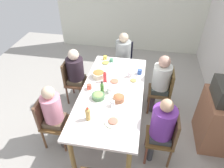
{
  "coord_description": "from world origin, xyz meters",
  "views": [
    {
      "loc": [
        2.48,
        0.44,
        2.88
      ],
      "look_at": [
        0.0,
        0.0,
        0.92
      ],
      "focal_mm": 32.61,
      "sensor_mm": 36.0,
      "label": 1
    }
  ],
  "objects_px": {
    "chair_0": "(166,136)",
    "cup_4": "(109,90)",
    "chair_3": "(123,59)",
    "cup_1": "(112,104)",
    "person_4": "(161,79)",
    "bottle_1": "(105,77)",
    "cup_2": "(89,87)",
    "cup_0": "(140,72)",
    "bowl_1": "(119,98)",
    "person_0": "(162,125)",
    "cup_6": "(105,58)",
    "dining_table": "(112,95)",
    "chair_4": "(164,89)",
    "bottle_0": "(102,87)",
    "plate_2": "(113,121)",
    "side_cabinet": "(215,121)",
    "plate_3": "(105,63)",
    "person_1": "(54,112)",
    "bowl_0": "(98,96)",
    "plate_1": "(115,82)",
    "bottle_2": "(88,114)",
    "chair_2": "(73,79)",
    "person_2": "(76,71)",
    "chair_1": "(50,119)",
    "cup_5": "(130,74)",
    "plate_0": "(133,81)",
    "bowl_2": "(99,74)"
  },
  "relations": [
    {
      "from": "cup_2",
      "to": "bowl_0",
      "type": "bearing_deg",
      "value": 46.13
    },
    {
      "from": "person_4",
      "to": "bottle_1",
      "type": "bearing_deg",
      "value": -72.8
    },
    {
      "from": "plate_2",
      "to": "side_cabinet",
      "type": "xyz_separation_m",
      "value": [
        -0.59,
        1.54,
        -0.33
      ]
    },
    {
      "from": "plate_3",
      "to": "side_cabinet",
      "type": "relative_size",
      "value": 0.27
    },
    {
      "from": "bowl_2",
      "to": "bottle_0",
      "type": "relative_size",
      "value": 1.16
    },
    {
      "from": "plate_2",
      "to": "bottle_1",
      "type": "xyz_separation_m",
      "value": [
        -0.88,
        -0.29,
        0.09
      ]
    },
    {
      "from": "chair_4",
      "to": "bottle_1",
      "type": "distance_m",
      "value": 1.14
    },
    {
      "from": "side_cabinet",
      "to": "plate_2",
      "type": "bearing_deg",
      "value": -69.06
    },
    {
      "from": "plate_3",
      "to": "bowl_1",
      "type": "height_order",
      "value": "bowl_1"
    },
    {
      "from": "plate_2",
      "to": "person_1",
      "type": "bearing_deg",
      "value": -96.61
    },
    {
      "from": "cup_5",
      "to": "side_cabinet",
      "type": "distance_m",
      "value": 1.56
    },
    {
      "from": "plate_0",
      "to": "bowl_2",
      "type": "height_order",
      "value": "bowl_2"
    },
    {
      "from": "side_cabinet",
      "to": "plate_1",
      "type": "bearing_deg",
      "value": -100.15
    },
    {
      "from": "person_1",
      "to": "cup_5",
      "type": "xyz_separation_m",
      "value": [
        -0.99,
        1.03,
        0.12
      ]
    },
    {
      "from": "plate_3",
      "to": "bowl_0",
      "type": "bearing_deg",
      "value": 5.05
    },
    {
      "from": "chair_0",
      "to": "bottle_0",
      "type": "height_order",
      "value": "bottle_0"
    },
    {
      "from": "bowl_0",
      "to": "chair_0",
      "type": "bearing_deg",
      "value": 72.05
    },
    {
      "from": "plate_0",
      "to": "bowl_2",
      "type": "xyz_separation_m",
      "value": [
        -0.03,
        -0.62,
        0.04
      ]
    },
    {
      "from": "plate_0",
      "to": "bowl_2",
      "type": "bearing_deg",
      "value": -92.78
    },
    {
      "from": "person_0",
      "to": "chair_3",
      "type": "height_order",
      "value": "person_0"
    },
    {
      "from": "plate_2",
      "to": "plate_3",
      "type": "height_order",
      "value": "same"
    },
    {
      "from": "person_2",
      "to": "cup_2",
      "type": "bearing_deg",
      "value": 37.28
    },
    {
      "from": "chair_3",
      "to": "cup_1",
      "type": "xyz_separation_m",
      "value": [
        1.78,
        0.06,
        0.3
      ]
    },
    {
      "from": "chair_3",
      "to": "cup_5",
      "type": "distance_m",
      "value": 1.07
    },
    {
      "from": "chair_3",
      "to": "plate_1",
      "type": "distance_m",
      "value": 1.24
    },
    {
      "from": "chair_1",
      "to": "plate_0",
      "type": "relative_size",
      "value": 4.44
    },
    {
      "from": "cup_4",
      "to": "cup_6",
      "type": "bearing_deg",
      "value": -164.37
    },
    {
      "from": "cup_0",
      "to": "cup_4",
      "type": "xyz_separation_m",
      "value": [
        0.6,
        -0.44,
        0.01
      ]
    },
    {
      "from": "cup_2",
      "to": "bottle_0",
      "type": "height_order",
      "value": "bottle_0"
    },
    {
      "from": "cup_4",
      "to": "cup_2",
      "type": "bearing_deg",
      "value": -94.27
    },
    {
      "from": "chair_0",
      "to": "cup_4",
      "type": "xyz_separation_m",
      "value": [
        -0.51,
        -0.92,
        0.3
      ]
    },
    {
      "from": "plate_0",
      "to": "plate_3",
      "type": "xyz_separation_m",
      "value": [
        -0.47,
        -0.59,
        -0.0
      ]
    },
    {
      "from": "person_0",
      "to": "cup_1",
      "type": "distance_m",
      "value": 0.76
    },
    {
      "from": "chair_4",
      "to": "bowl_0",
      "type": "xyz_separation_m",
      "value": [
        0.73,
        -1.06,
        0.3
      ]
    },
    {
      "from": "cup_6",
      "to": "chair_3",
      "type": "bearing_deg",
      "value": 148.16
    },
    {
      "from": "chair_2",
      "to": "person_2",
      "type": "xyz_separation_m",
      "value": [
        0.0,
        0.09,
        0.19
      ]
    },
    {
      "from": "person_1",
      "to": "bowl_2",
      "type": "bearing_deg",
      "value": 151.46
    },
    {
      "from": "cup_6",
      "to": "dining_table",
      "type": "bearing_deg",
      "value": 18.05
    },
    {
      "from": "cup_0",
      "to": "bowl_1",
      "type": "bearing_deg",
      "value": -19.03
    },
    {
      "from": "person_0",
      "to": "bottle_1",
      "type": "xyz_separation_m",
      "value": [
        -0.78,
        -0.95,
        0.15
      ]
    },
    {
      "from": "chair_1",
      "to": "bottle_1",
      "type": "xyz_separation_m",
      "value": [
        -0.78,
        0.72,
        0.36
      ]
    },
    {
      "from": "chair_1",
      "to": "chair_4",
      "type": "xyz_separation_m",
      "value": [
        -1.07,
        1.76,
        0.0
      ]
    },
    {
      "from": "chair_4",
      "to": "plate_0",
      "type": "bearing_deg",
      "value": -69.38
    },
    {
      "from": "chair_3",
      "to": "cup_4",
      "type": "distance_m",
      "value": 1.51
    },
    {
      "from": "chair_2",
      "to": "person_4",
      "type": "relative_size",
      "value": 0.75
    },
    {
      "from": "person_4",
      "to": "side_cabinet",
      "type": "height_order",
      "value": "person_4"
    },
    {
      "from": "plate_2",
      "to": "cup_6",
      "type": "relative_size",
      "value": 2.14
    },
    {
      "from": "plate_0",
      "to": "bowl_1",
      "type": "bearing_deg",
      "value": -18.74
    },
    {
      "from": "bowl_2",
      "to": "plate_0",
      "type": "bearing_deg",
      "value": 87.22
    },
    {
      "from": "plate_1",
      "to": "bottle_2",
      "type": "xyz_separation_m",
      "value": [
        0.89,
        -0.22,
        0.09
      ]
    }
  ]
}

